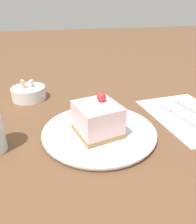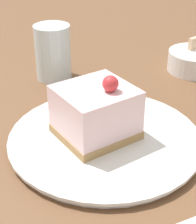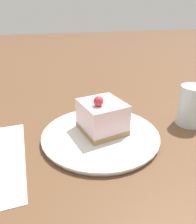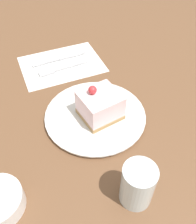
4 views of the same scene
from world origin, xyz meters
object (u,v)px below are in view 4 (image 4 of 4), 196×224
at_px(plate, 95,116).
at_px(knife, 64,58).
at_px(fork, 60,69).
at_px(drinking_glass, 138,185).
at_px(cake_slice, 100,105).

relative_size(plate, knife, 1.42).
bearing_deg(fork, plate, -176.59).
bearing_deg(knife, drinking_glass, 175.08).
bearing_deg(plate, knife, 2.53).
distance_m(plate, drinking_glass, 0.22).
distance_m(cake_slice, knife, 0.28).
height_order(plate, cake_slice, cake_slice).
distance_m(fork, knife, 0.06).
height_order(fork, drinking_glass, drinking_glass).
bearing_deg(fork, knife, -34.21).
xyz_separation_m(plate, knife, (0.27, 0.01, -0.00)).
distance_m(plate, cake_slice, 0.04).
relative_size(cake_slice, knife, 0.61).
xyz_separation_m(fork, drinking_glass, (-0.44, -0.05, 0.04)).
bearing_deg(drinking_glass, fork, 5.87).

